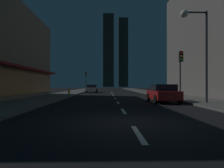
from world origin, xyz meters
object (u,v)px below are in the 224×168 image
traffic_light_far_left (86,77)px  street_lamp_right (195,33)px  traffic_light_near_right (181,64)px  car_parked_near (163,93)px  car_parked_far (92,89)px  fire_hydrant_far_left (69,92)px

traffic_light_far_left → street_lamp_right: 33.90m
traffic_light_near_right → street_lamp_right: size_ratio=0.64×
car_parked_near → street_lamp_right: (1.78, -1.91, 4.33)m
car_parked_near → traffic_light_near_right: (1.90, 1.29, 2.45)m
car_parked_far → traffic_light_far_left: 9.15m
car_parked_near → car_parked_far: bearing=108.5°
fire_hydrant_far_left → street_lamp_right: bearing=-49.7°
fire_hydrant_far_left → traffic_light_near_right: (11.40, -10.12, 2.74)m
car_parked_far → car_parked_near: bearing=-71.5°
car_parked_near → car_parked_far: size_ratio=1.00×
car_parked_far → street_lamp_right: bearing=-69.0°
fire_hydrant_far_left → car_parked_near: bearing=-50.2°
car_parked_near → fire_hydrant_far_left: (-9.50, 11.41, -0.29)m
car_parked_near → street_lamp_right: size_ratio=0.64×
car_parked_far → traffic_light_far_left: (-1.90, 8.61, 2.45)m
fire_hydrant_far_left → street_lamp_right: size_ratio=0.10×
fire_hydrant_far_left → car_parked_far: bearing=77.2°
car_parked_near → fire_hydrant_far_left: 14.85m
car_parked_far → street_lamp_right: street_lamp_right is taller
street_lamp_right → car_parked_far: bearing=111.0°
car_parked_near → traffic_light_near_right: bearing=34.1°
fire_hydrant_far_left → traffic_light_near_right: size_ratio=0.16×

